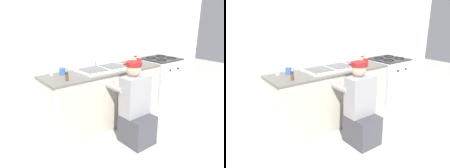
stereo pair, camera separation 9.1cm
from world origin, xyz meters
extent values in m
plane|color=beige|center=(0.00, 0.00, 0.00)|extent=(12.00, 12.00, 0.00)
cube|color=silver|center=(0.00, 0.65, 1.25)|extent=(6.00, 0.10, 2.50)
cube|color=beige|center=(0.00, 0.30, 0.42)|extent=(1.86, 0.60, 0.84)
cube|color=#AFA694|center=(-0.45, -0.01, 0.42)|extent=(0.82, 0.02, 0.74)
cube|color=#AFA694|center=(0.45, -0.01, 0.42)|extent=(0.82, 0.02, 0.74)
cube|color=#5B5651|center=(0.00, 0.30, 0.86)|extent=(1.90, 0.62, 0.03)
cube|color=silver|center=(0.00, 0.30, 0.89)|extent=(0.80, 0.44, 0.03)
cube|color=#4C4F51|center=(-0.19, 0.30, 0.91)|extent=(0.33, 0.35, 0.01)
cube|color=#4C4F51|center=(0.19, 0.30, 0.91)|extent=(0.33, 0.35, 0.01)
cylinder|color=#B7BABF|center=(0.00, 0.49, 0.96)|extent=(0.02, 0.02, 0.18)
cylinder|color=#B7BABF|center=(0.00, 0.41, 1.05)|extent=(0.02, 0.16, 0.02)
cube|color=white|center=(1.33, 0.30, 0.43)|extent=(0.63, 0.60, 0.86)
cube|color=#262628|center=(1.33, 0.30, 0.88)|extent=(0.62, 0.59, 0.02)
torus|color=black|center=(1.19, 0.18, 0.89)|extent=(0.19, 0.19, 0.02)
torus|color=black|center=(1.47, 0.18, 0.89)|extent=(0.19, 0.19, 0.02)
torus|color=black|center=(1.19, 0.42, 0.89)|extent=(0.19, 0.19, 0.02)
torus|color=black|center=(1.47, 0.42, 0.89)|extent=(0.19, 0.19, 0.02)
cylinder|color=black|center=(1.22, -0.01, 0.74)|extent=(0.04, 0.02, 0.04)
cylinder|color=black|center=(1.44, -0.01, 0.74)|extent=(0.04, 0.02, 0.04)
cube|color=#3F3F47|center=(0.00, -0.44, 0.20)|extent=(0.36, 0.40, 0.40)
cube|color=gray|center=(0.00, -0.38, 0.66)|extent=(0.38, 0.22, 0.52)
sphere|color=tan|center=(0.00, -0.34, 1.01)|extent=(0.19, 0.19, 0.19)
cylinder|color=maroon|center=(0.00, -0.34, 1.08)|extent=(0.20, 0.20, 0.06)
cube|color=maroon|center=(0.00, -0.26, 1.06)|extent=(0.13, 0.09, 0.02)
cylinder|color=gray|center=(-0.17, -0.18, 0.75)|extent=(0.08, 0.30, 0.08)
cylinder|color=gray|center=(0.17, -0.18, 0.75)|extent=(0.08, 0.30, 0.08)
cylinder|color=#513823|center=(-0.69, 0.14, 0.92)|extent=(0.04, 0.04, 0.08)
cylinder|color=black|center=(-0.69, 0.14, 0.97)|extent=(0.04, 0.04, 0.02)
cylinder|color=red|center=(0.58, 0.14, 0.94)|extent=(0.08, 0.08, 0.14)
cylinder|color=white|center=(0.58, 0.14, 1.02)|extent=(0.08, 0.08, 0.01)
cylinder|color=#ADC6CC|center=(-0.75, 0.49, 0.92)|extent=(0.06, 0.06, 0.10)
cylinder|color=#DBB760|center=(0.69, 0.32, 0.93)|extent=(0.07, 0.07, 0.11)
cylinder|color=#B21E19|center=(0.69, 0.32, 0.99)|extent=(0.07, 0.07, 0.02)
cylinder|color=#335699|center=(-0.61, 0.43, 0.92)|extent=(0.08, 0.08, 0.09)
torus|color=#335699|center=(-0.55, 0.43, 0.93)|extent=(0.06, 0.01, 0.06)
camera|label=1|loc=(-1.89, -2.27, 1.67)|focal=35.00mm
camera|label=2|loc=(-1.81, -2.33, 1.67)|focal=35.00mm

